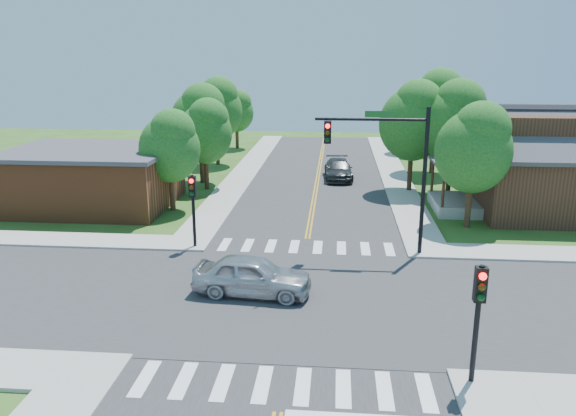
# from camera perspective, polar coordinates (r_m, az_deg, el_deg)

# --- Properties ---
(ground) EXTENTS (100.00, 100.00, 0.00)m
(ground) POSITION_cam_1_polar(r_m,az_deg,el_deg) (22.92, 0.96, -9.21)
(ground) COLOR #2D4D18
(ground) RESTS_ON ground
(road_ns) EXTENTS (10.00, 90.00, 0.04)m
(road_ns) POSITION_cam_1_polar(r_m,az_deg,el_deg) (22.91, 0.96, -9.16)
(road_ns) COLOR #2D2D30
(road_ns) RESTS_ON ground
(road_ew) EXTENTS (90.00, 10.00, 0.04)m
(road_ew) POSITION_cam_1_polar(r_m,az_deg,el_deg) (22.91, 0.96, -9.15)
(road_ew) COLOR #2D2D30
(road_ew) RESTS_ON ground
(intersection_patch) EXTENTS (10.20, 10.20, 0.06)m
(intersection_patch) POSITION_cam_1_polar(r_m,az_deg,el_deg) (22.92, 0.96, -9.21)
(intersection_patch) COLOR #2D2D30
(intersection_patch) RESTS_ON ground
(sidewalk_ne) EXTENTS (40.00, 40.00, 0.14)m
(sidewalk_ne) POSITION_cam_1_polar(r_m,az_deg,el_deg) (40.45, 25.66, 0.32)
(sidewalk_ne) COLOR #9E9B93
(sidewalk_ne) RESTS_ON ground
(sidewalk_nw) EXTENTS (40.00, 40.00, 0.14)m
(sidewalk_nw) POSITION_cam_1_polar(r_m,az_deg,el_deg) (41.56, -19.69, 1.33)
(sidewalk_nw) COLOR #9E9B93
(sidewalk_nw) RESTS_ON ground
(crosswalk_north) EXTENTS (8.85, 2.00, 0.01)m
(crosswalk_north) POSITION_cam_1_polar(r_m,az_deg,el_deg) (28.64, 1.84, -3.96)
(crosswalk_north) COLOR white
(crosswalk_north) RESTS_ON ground
(crosswalk_south) EXTENTS (8.85, 2.00, 0.01)m
(crosswalk_south) POSITION_cam_1_polar(r_m,az_deg,el_deg) (17.47, -0.56, -17.55)
(crosswalk_south) COLOR white
(crosswalk_south) RESTS_ON ground
(centerline) EXTENTS (0.30, 90.00, 0.01)m
(centerline) POSITION_cam_1_polar(r_m,az_deg,el_deg) (22.90, 0.96, -9.10)
(centerline) COLOR gold
(centerline) RESTS_ON ground
(signal_mast_ne) EXTENTS (5.30, 0.42, 7.20)m
(signal_mast_ne) POSITION_cam_1_polar(r_m,az_deg,el_deg) (26.90, 10.24, 5.12)
(signal_mast_ne) COLOR black
(signal_mast_ne) RESTS_ON ground
(signal_pole_se) EXTENTS (0.34, 0.42, 3.80)m
(signal_pole_se) POSITION_cam_1_polar(r_m,az_deg,el_deg) (17.16, 18.82, -9.12)
(signal_pole_se) COLOR black
(signal_pole_se) RESTS_ON ground
(signal_pole_nw) EXTENTS (0.34, 0.42, 3.80)m
(signal_pole_nw) POSITION_cam_1_polar(r_m,az_deg,el_deg) (28.14, -9.65, 1.03)
(signal_pole_nw) COLOR black
(signal_pole_nw) RESTS_ON ground
(house_ne) EXTENTS (13.05, 8.80, 7.11)m
(house_ne) POSITION_cam_1_polar(r_m,az_deg,el_deg) (38.10, 26.03, 4.46)
(house_ne) COLOR #342212
(house_ne) RESTS_ON ground
(building_nw) EXTENTS (10.40, 8.40, 3.73)m
(building_nw) POSITION_cam_1_polar(r_m,az_deg,el_deg) (38.19, -19.32, 2.97)
(building_nw) COLOR brown
(building_nw) RESTS_ON ground
(tree_e_a) EXTENTS (4.20, 3.99, 7.13)m
(tree_e_a) POSITION_cam_1_polar(r_m,az_deg,el_deg) (32.54, 18.50, 6.01)
(tree_e_a) COLOR #382314
(tree_e_a) RESTS_ON ground
(tree_e_b) EXTENTS (4.72, 4.48, 8.02)m
(tree_e_b) POSITION_cam_1_polar(r_m,az_deg,el_deg) (39.91, 16.57, 8.62)
(tree_e_b) COLOR #382314
(tree_e_b) RESTS_ON ground
(tree_e_c) EXTENTS (5.00, 4.75, 8.50)m
(tree_e_c) POSITION_cam_1_polar(r_m,az_deg,el_deg) (47.22, 14.88, 10.09)
(tree_e_c) COLOR #382314
(tree_e_c) RESTS_ON ground
(tree_e_d) EXTENTS (4.03, 3.83, 6.85)m
(tree_e_d) POSITION_cam_1_polar(r_m,az_deg,el_deg) (56.56, 12.84, 9.91)
(tree_e_d) COLOR #382314
(tree_e_d) RESTS_ON ground
(tree_w_a) EXTENTS (3.75, 3.57, 6.38)m
(tree_w_a) POSITION_cam_1_polar(r_m,az_deg,el_deg) (35.24, -11.85, 6.33)
(tree_w_a) COLOR #382314
(tree_w_a) RESTS_ON ground
(tree_w_b) EXTENTS (4.43, 4.21, 7.53)m
(tree_w_b) POSITION_cam_1_polar(r_m,az_deg,el_deg) (42.65, -8.86, 9.03)
(tree_w_b) COLOR #382314
(tree_w_b) RESTS_ON ground
(tree_w_c) EXTENTS (4.54, 4.31, 7.72)m
(tree_w_c) POSITION_cam_1_polar(r_m,az_deg,el_deg) (49.78, -7.22, 10.13)
(tree_w_c) COLOR #382314
(tree_w_c) RESTS_ON ground
(tree_w_d) EXTENTS (3.54, 3.37, 6.02)m
(tree_w_d) POSITION_cam_1_polar(r_m,az_deg,el_deg) (58.58, -5.19, 9.88)
(tree_w_d) COLOR #382314
(tree_w_d) RESTS_ON ground
(tree_house) EXTENTS (4.66, 4.43, 7.92)m
(tree_house) POSITION_cam_1_polar(r_m,az_deg,el_deg) (40.18, 12.71, 8.83)
(tree_house) COLOR #382314
(tree_house) RESTS_ON ground
(tree_bldg) EXTENTS (3.88, 3.69, 6.60)m
(tree_bldg) POSITION_cam_1_polar(r_m,az_deg,el_deg) (40.63, -8.36, 7.87)
(tree_bldg) COLOR #382314
(tree_bldg) RESTS_ON ground
(car_silver) EXTENTS (2.84, 5.18, 1.64)m
(car_silver) POSITION_cam_1_polar(r_m,az_deg,el_deg) (22.98, -3.64, -6.93)
(car_silver) COLOR #BABDC2
(car_silver) RESTS_ON ground
(car_dgrey) EXTENTS (2.70, 5.39, 1.49)m
(car_dgrey) POSITION_cam_1_polar(r_m,az_deg,el_deg) (44.19, 5.14, 3.88)
(car_dgrey) COLOR #2A2D2E
(car_dgrey) RESTS_ON ground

